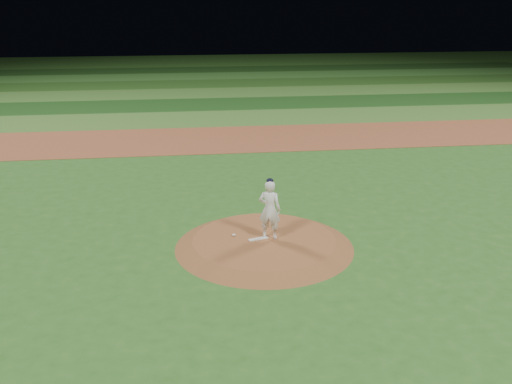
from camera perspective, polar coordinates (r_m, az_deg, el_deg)
ground at (r=17.69m, az=0.83°, el=-5.48°), size 120.00×120.00×0.00m
infield_dirt_band at (r=30.90m, az=-2.85°, el=5.32°), size 70.00×6.00×0.02m
outfield_stripe_0 at (r=36.25m, az=-3.56°, el=7.36°), size 70.00×5.00×0.02m
outfield_stripe_1 at (r=41.15m, az=-4.05°, el=8.76°), size 70.00×5.00×0.02m
outfield_stripe_2 at (r=46.07m, az=-4.43°, el=9.86°), size 70.00×5.00×0.02m
outfield_stripe_3 at (r=51.01m, az=-4.75°, el=10.75°), size 70.00×5.00×0.02m
outfield_stripe_4 at (r=55.96m, az=-5.01°, el=11.48°), size 70.00×5.00×0.02m
outfield_stripe_5 at (r=60.92m, az=-5.22°, el=12.09°), size 70.00×5.00×0.02m
pitchers_mound at (r=17.64m, az=0.83°, el=-5.11°), size 5.50×5.50×0.25m
pitching_rubber at (r=17.57m, az=0.23°, el=-4.71°), size 0.64×0.32×0.03m
rosin_bag at (r=17.82m, az=-2.23°, el=-4.31°), size 0.12×0.12×0.07m
pitcher_on_mound at (r=17.34m, az=1.38°, el=-1.72°), size 0.80×0.68×1.93m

